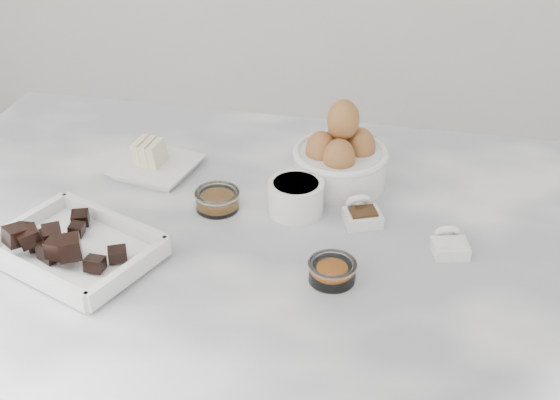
# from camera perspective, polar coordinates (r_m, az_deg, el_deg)

# --- Properties ---
(marble_slab) EXTENTS (1.20, 0.80, 0.04)m
(marble_slab) POSITION_cam_1_polar(r_m,az_deg,el_deg) (1.20, -1.23, -3.06)
(marble_slab) COLOR white
(marble_slab) RESTS_ON cabinet
(chocolate_dish) EXTENTS (0.27, 0.24, 0.06)m
(chocolate_dish) POSITION_cam_1_polar(r_m,az_deg,el_deg) (1.16, -14.77, -3.19)
(chocolate_dish) COLOR white
(chocolate_dish) RESTS_ON marble_slab
(butter_plate) EXTENTS (0.15, 0.15, 0.05)m
(butter_plate) POSITION_cam_1_polar(r_m,az_deg,el_deg) (1.36, -9.12, 2.79)
(butter_plate) COLOR white
(butter_plate) RESTS_ON marble_slab
(sugar_ramekin) EXTENTS (0.09, 0.09, 0.05)m
(sugar_ramekin) POSITION_cam_1_polar(r_m,az_deg,el_deg) (1.22, 1.16, 0.31)
(sugar_ramekin) COLOR white
(sugar_ramekin) RESTS_ON marble_slab
(egg_bowl) EXTENTS (0.16, 0.16, 0.15)m
(egg_bowl) POSITION_cam_1_polar(r_m,az_deg,el_deg) (1.29, 4.43, 3.11)
(egg_bowl) COLOR white
(egg_bowl) RESTS_ON marble_slab
(honey_bowl) EXTENTS (0.07, 0.07, 0.03)m
(honey_bowl) POSITION_cam_1_polar(r_m,az_deg,el_deg) (1.24, -4.60, 0.04)
(honey_bowl) COLOR white
(honey_bowl) RESTS_ON marble_slab
(zest_bowl) EXTENTS (0.07, 0.07, 0.03)m
(zest_bowl) POSITION_cam_1_polar(r_m,az_deg,el_deg) (1.09, 3.84, -5.14)
(zest_bowl) COLOR white
(zest_bowl) RESTS_ON marble_slab
(vanilla_spoon) EXTENTS (0.07, 0.08, 0.04)m
(vanilla_spoon) POSITION_cam_1_polar(r_m,az_deg,el_deg) (1.21, 5.98, -0.98)
(vanilla_spoon) COLOR white
(vanilla_spoon) RESTS_ON marble_slab
(salt_spoon) EXTENTS (0.06, 0.07, 0.04)m
(salt_spoon) POSITION_cam_1_polar(r_m,az_deg,el_deg) (1.17, 12.30, -3.16)
(salt_spoon) COLOR white
(salt_spoon) RESTS_ON marble_slab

